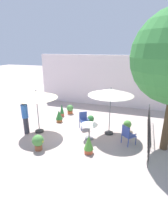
{
  "coord_description": "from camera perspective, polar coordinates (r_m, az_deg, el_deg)",
  "views": [
    {
      "loc": [
        2.98,
        -8.3,
        4.19
      ],
      "look_at": [
        0.0,
        0.57,
        0.79
      ],
      "focal_mm": 28.78,
      "sensor_mm": 36.0,
      "label": 1
    }
  ],
  "objects": [
    {
      "name": "potted_plant_3",
      "position": [
        7.99,
        -14.42,
        -9.09
      ],
      "size": [
        0.52,
        0.5,
        0.7
      ],
      "color": "brown",
      "rests_on": "ground"
    },
    {
      "name": "patio_chair_0",
      "position": [
        8.32,
        13.67,
        -6.82
      ],
      "size": [
        0.69,
        0.69,
        0.93
      ],
      "color": "#324696",
      "rests_on": "ground"
    },
    {
      "name": "patio_umbrella_1",
      "position": [
        8.62,
        8.55,
        6.16
      ],
      "size": [
        2.18,
        2.18,
        2.4
      ],
      "color": "#2D2D2D",
      "rests_on": "ground"
    },
    {
      "name": "ground_plane",
      "position": [
        9.76,
        -1.07,
        -5.46
      ],
      "size": [
        60.0,
        60.0,
        0.0
      ],
      "primitive_type": "plane",
      "color": "#B19D95"
    },
    {
      "name": "potted_plant_4",
      "position": [
        10.14,
        2.13,
        -2.54
      ],
      "size": [
        0.38,
        0.38,
        0.58
      ],
      "color": "#CD6A4C",
      "rests_on": "ground"
    },
    {
      "name": "cafe_table_0",
      "position": [
        8.58,
        1.66,
        -5.34
      ],
      "size": [
        0.79,
        0.79,
        0.75
      ],
      "color": "silver",
      "rests_on": "ground"
    },
    {
      "name": "potted_plant_1",
      "position": [
        11.5,
        -7.03,
        0.49
      ],
      "size": [
        0.28,
        0.28,
        0.81
      ],
      "color": "#A34A35",
      "rests_on": "ground"
    },
    {
      "name": "standing_person",
      "position": [
        9.43,
        -18.19,
        -1.34
      ],
      "size": [
        0.43,
        0.43,
        1.78
      ],
      "color": "#33333D",
      "rests_on": "ground"
    },
    {
      "name": "patio_umbrella_0",
      "position": [
        9.08,
        -14.96,
        5.29
      ],
      "size": [
        2.08,
        2.08,
        2.25
      ],
      "color": "#2D2D2D",
      "rests_on": "ground"
    },
    {
      "name": "potted_plant_0",
      "position": [
        10.64,
        -7.91,
        -1.19
      ],
      "size": [
        0.41,
        0.41,
        0.73
      ],
      "color": "#96532B",
      "rests_on": "ground"
    },
    {
      "name": "terrace_railing",
      "position": [
        9.02,
        20.01,
        -4.21
      ],
      "size": [
        0.03,
        5.04,
        1.01
      ],
      "color": "black",
      "rests_on": "ground"
    },
    {
      "name": "potted_plant_6",
      "position": [
        11.94,
        -4.47,
        0.98
      ],
      "size": [
        0.44,
        0.44,
        0.6
      ],
      "color": "#B95832",
      "rests_on": "ground"
    },
    {
      "name": "villa_facade",
      "position": [
        13.55,
        5.65,
        9.86
      ],
      "size": [
        9.69,
        0.3,
        3.67
      ],
      "primitive_type": "cube",
      "color": "white",
      "rests_on": "ground"
    },
    {
      "name": "potted_plant_5",
      "position": [
        7.51,
        1.5,
        -10.24
      ],
      "size": [
        0.4,
        0.4,
        0.81
      ],
      "color": "#BE5433",
      "rests_on": "ground"
    },
    {
      "name": "patio_chair_1",
      "position": [
        9.66,
        -0.09,
        -2.37
      ],
      "size": [
        0.64,
        0.65,
        0.91
      ],
      "color": "#374E91",
      "rests_on": "ground"
    },
    {
      "name": "potted_plant_2",
      "position": [
        9.74,
        13.6,
        -4.05
      ],
      "size": [
        0.42,
        0.45,
        0.58
      ],
      "color": "#C9663A",
      "rests_on": "ground"
    }
  ]
}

